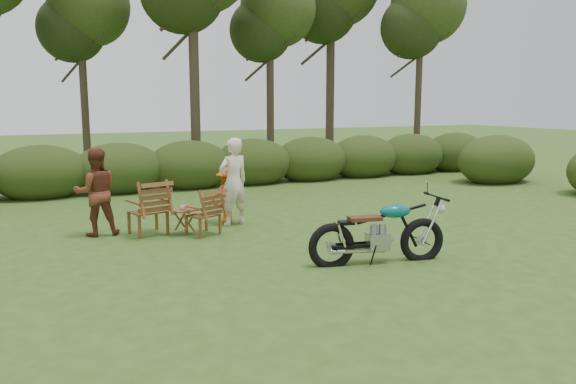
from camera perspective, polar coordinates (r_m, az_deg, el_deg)
name	(u,v)px	position (r m, az deg, el deg)	size (l,w,h in m)	color
ground	(351,269)	(8.62, 6.39, -7.77)	(80.00, 80.00, 0.00)	#2F4C19
tree_line	(196,57)	(17.48, -9.30, 13.35)	(22.52, 11.62, 8.14)	#372B1E
motorcycle	(377,262)	(9.01, 9.04, -7.07)	(2.13, 0.81, 1.21)	#0CA39F
lawn_chair_right	(204,234)	(10.85, -8.58, -4.27)	(0.61, 0.61, 0.89)	#5A2C16
lawn_chair_left	(149,234)	(11.08, -13.96, -4.16)	(0.72, 0.72, 1.04)	brown
side_table	(184,222)	(10.85, -10.48, -2.99)	(0.48, 0.40, 0.49)	brown
cup	(183,207)	(10.74, -10.66, -1.53)	(0.12, 0.12, 0.10)	beige
adult_a	(234,225)	(11.61, -5.49, -3.31)	(0.65, 0.43, 1.78)	#F3DAC8
adult_b	(98,235)	(11.25, -18.71, -4.17)	(0.80, 0.63, 1.65)	brown
child	(227,222)	(11.86, -6.24, -3.06)	(0.75, 0.43, 1.15)	#D45F13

